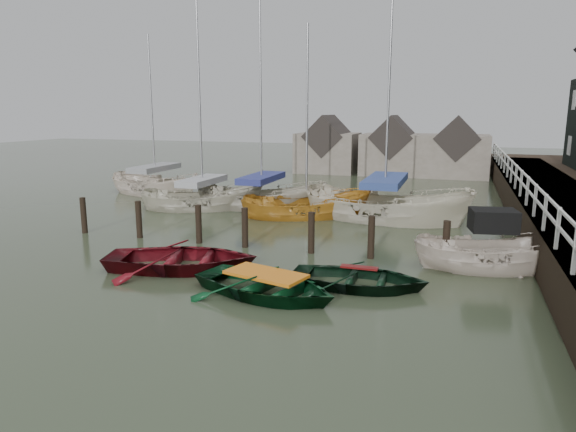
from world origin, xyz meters
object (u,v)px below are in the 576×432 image
(rowboat_red, at_px, (182,269))
(motorboat, at_px, (490,267))
(rowboat_dkgreen, at_px, (359,287))
(sailboat_c, at_px, (306,216))
(sailboat_e, at_px, (156,193))
(rowboat_green, at_px, (266,295))
(sailboat_d, at_px, (384,218))
(sailboat_a, at_px, (203,207))
(sailboat_b, at_px, (262,207))

(rowboat_red, relative_size, motorboat, 0.95)
(rowboat_dkgreen, distance_m, sailboat_c, 9.56)
(sailboat_e, bearing_deg, rowboat_red, -128.33)
(rowboat_green, bearing_deg, motorboat, -38.69)
(rowboat_dkgreen, bearing_deg, rowboat_red, 89.17)
(sailboat_e, bearing_deg, sailboat_d, -86.09)
(rowboat_red, relative_size, rowboat_dkgreen, 1.23)
(rowboat_dkgreen, bearing_deg, sailboat_c, 23.32)
(sailboat_a, height_order, sailboat_d, sailboat_d)
(motorboat, height_order, sailboat_d, sailboat_d)
(rowboat_green, height_order, sailboat_a, sailboat_a)
(rowboat_red, xyz_separation_m, sailboat_a, (-3.98, 8.96, 0.07))
(rowboat_dkgreen, height_order, motorboat, motorboat)
(rowboat_dkgreen, distance_m, sailboat_b, 12.03)
(rowboat_dkgreen, bearing_deg, sailboat_e, 47.75)
(rowboat_green, height_order, sailboat_e, sailboat_e)
(sailboat_c, height_order, sailboat_e, sailboat_e)
(rowboat_red, height_order, rowboat_green, rowboat_red)
(motorboat, relative_size, sailboat_e, 0.47)
(rowboat_green, relative_size, rowboat_dkgreen, 1.09)
(rowboat_red, height_order, sailboat_c, sailboat_c)
(motorboat, height_order, sailboat_e, sailboat_e)
(sailboat_c, bearing_deg, rowboat_green, 166.34)
(rowboat_red, distance_m, sailboat_b, 10.15)
(rowboat_red, relative_size, sailboat_b, 0.38)
(sailboat_c, height_order, sailboat_d, sailboat_d)
(motorboat, bearing_deg, sailboat_a, 53.84)
(rowboat_green, distance_m, sailboat_a, 12.53)
(sailboat_a, xyz_separation_m, sailboat_e, (-4.62, 3.09, -0.01))
(rowboat_dkgreen, height_order, sailboat_c, sailboat_c)
(rowboat_green, height_order, sailboat_b, sailboat_b)
(sailboat_b, bearing_deg, sailboat_c, -128.30)
(motorboat, distance_m, sailboat_e, 19.71)
(sailboat_d, bearing_deg, rowboat_red, 163.01)
(rowboat_red, distance_m, sailboat_c, 8.84)
(motorboat, xyz_separation_m, sailboat_b, (-10.15, 7.26, -0.02))
(sailboat_a, bearing_deg, rowboat_green, -169.57)
(rowboat_green, bearing_deg, sailboat_a, 50.02)
(sailboat_b, relative_size, sailboat_d, 0.87)
(sailboat_b, distance_m, sailboat_c, 2.99)
(motorboat, xyz_separation_m, sailboat_e, (-17.41, 9.25, -0.03))
(rowboat_green, distance_m, motorboat, 6.95)
(rowboat_red, height_order, sailboat_d, sailboat_d)
(sailboat_c, distance_m, sailboat_e, 10.48)
(sailboat_a, height_order, sailboat_b, sailboat_b)
(sailboat_d, relative_size, sailboat_e, 1.37)
(rowboat_red, height_order, rowboat_dkgreen, rowboat_red)
(rowboat_green, relative_size, sailboat_c, 0.42)
(rowboat_green, relative_size, sailboat_e, 0.40)
(motorboat, bearing_deg, rowboat_dkgreen, 118.00)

